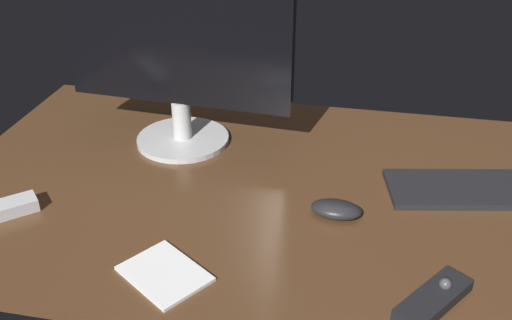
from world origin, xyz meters
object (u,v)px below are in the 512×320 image
(media_remote, at_px, (434,299))
(notepad, at_px, (165,274))
(keyboard, at_px, (484,189))
(computer_mouse, at_px, (336,209))
(monitor, at_px, (176,36))

(media_remote, xyz_separation_m, notepad, (-0.44, -0.02, -0.01))
(media_remote, bearing_deg, notepad, 128.77)
(keyboard, relative_size, notepad, 2.78)
(keyboard, bearing_deg, computer_mouse, -164.13)
(keyboard, relative_size, computer_mouse, 4.02)
(monitor, distance_m, computer_mouse, 0.51)
(monitor, bearing_deg, computer_mouse, -27.72)
(monitor, height_order, computer_mouse, monitor)
(computer_mouse, xyz_separation_m, notepad, (-0.27, -0.23, -0.01))
(keyboard, bearing_deg, media_remote, -119.80)
(media_remote, distance_m, notepad, 0.44)
(notepad, bearing_deg, keyboard, 33.77)
(computer_mouse, relative_size, media_remote, 0.64)
(monitor, xyz_separation_m, keyboard, (0.67, -0.09, -0.25))
(monitor, distance_m, keyboard, 0.72)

